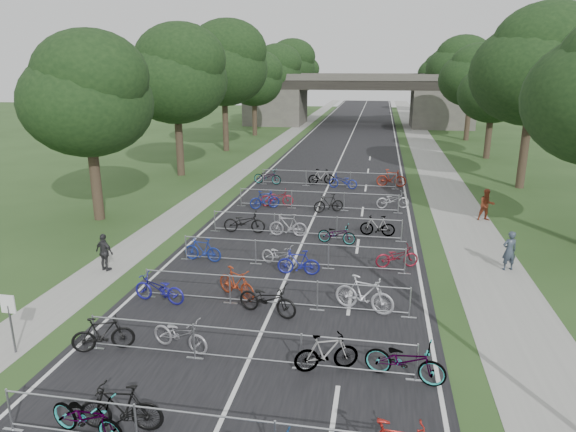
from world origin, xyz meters
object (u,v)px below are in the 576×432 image
Objects in this scene: bike_1 at (121,408)px; pedestrian_b at (487,205)px; overpass_bridge at (357,100)px; park_sign at (9,313)px; bike_0 at (87,417)px; pedestrian_c at (105,253)px; pedestrian_a at (509,251)px.

bike_1 is 1.13× the size of pedestrian_b.
overpass_bridge is 62.41m from park_sign.
bike_0 is 1.32× the size of pedestrian_c.
pedestrian_a is 0.96× the size of pedestrian_b.
pedestrian_a is at bearing 30.54° from park_sign.
pedestrian_b reaches higher than bike_0.
park_sign is 0.93× the size of bike_1.
park_sign is at bearing 68.53° from bike_0.
pedestrian_b reaches higher than bike_1.
overpass_bridge is 46.59m from pedestrian_b.
pedestrian_a is at bearing -102.06° from pedestrian_b.
park_sign reaches higher than pedestrian_a.
overpass_bridge is 19.86× the size of pedestrian_c.
overpass_bridge is 53.61m from pedestrian_a.
bike_1 is (-2.12, -64.54, -2.94)m from overpass_bridge.
pedestrian_c is (-4.64, 9.16, 0.24)m from bike_0.
pedestrian_c is (-16.15, -2.94, -0.05)m from pedestrian_a.
pedestrian_c is at bearing 95.37° from park_sign.
park_sign is at bearing -96.26° from overpass_bridge.
bike_1 is at bearing -129.50° from pedestrian_b.
bike_0 is at bearing -35.64° from park_sign.
bike_0 is at bearing -65.61° from bike_1.
park_sign reaches higher than bike_0.
overpass_bridge is 17.90× the size of pedestrian_b.
bike_1 is at bearing 139.93° from pedestrian_c.
pedestrian_c is (-7.39, -55.75, -2.75)m from overpass_bridge.
park_sign is 5.37m from bike_1.
pedestrian_c is at bearing -7.59° from pedestrian_a.
pedestrian_a is 7.23m from pedestrian_b.
overpass_bridge reaches higher than pedestrian_b.
pedestrian_b is 1.11× the size of pedestrian_c.
pedestrian_b is at bearing 143.20° from bike_1.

